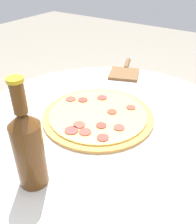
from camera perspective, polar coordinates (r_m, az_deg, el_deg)
name	(u,v)px	position (r m, az deg, el deg)	size (l,w,h in m)	color
table	(107,161)	(0.94, 2.15, -11.21)	(0.96, 0.96, 0.71)	silver
pizza	(98,115)	(0.85, -0.02, -0.71)	(0.38, 0.38, 0.02)	#C68E47
beer_bottle	(28,147)	(0.59, -15.67, -7.64)	(0.07, 0.07, 0.28)	#563314
pizza_paddle	(125,72)	(1.19, 6.13, 9.16)	(0.25, 0.17, 0.02)	brown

